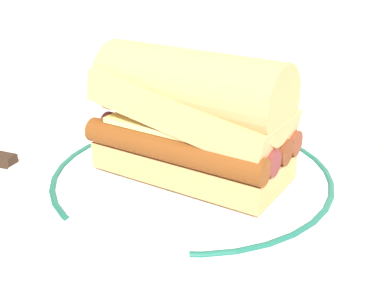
# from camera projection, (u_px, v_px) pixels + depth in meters

# --- Properties ---
(ground_plane) EXTENTS (1.50, 1.50, 0.00)m
(ground_plane) POSITION_uv_depth(u_px,v_px,m) (165.00, 187.00, 0.51)
(ground_plane) COLOR white
(plate) EXTENTS (0.30, 0.30, 0.01)m
(plate) POSITION_uv_depth(u_px,v_px,m) (192.00, 179.00, 0.51)
(plate) COLOR white
(plate) RESTS_ON ground_plane
(sausage_sandwich) EXTENTS (0.19, 0.10, 0.12)m
(sausage_sandwich) POSITION_uv_depth(u_px,v_px,m) (192.00, 115.00, 0.48)
(sausage_sandwich) COLOR tan
(sausage_sandwich) RESTS_ON plate
(butter_knife) EXTENTS (0.15, 0.04, 0.01)m
(butter_knife) POSITION_uv_depth(u_px,v_px,m) (16.00, 164.00, 0.55)
(butter_knife) COLOR silver
(butter_knife) RESTS_ON ground_plane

